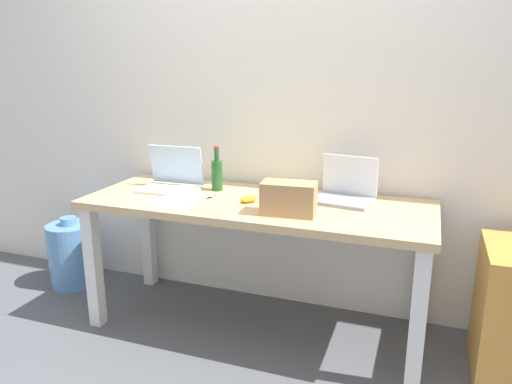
# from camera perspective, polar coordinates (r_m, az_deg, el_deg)

# --- Properties ---
(ground_plane) EXTENTS (8.00, 8.00, 0.00)m
(ground_plane) POSITION_cam_1_polar(r_m,az_deg,el_deg) (2.88, 0.00, -15.42)
(ground_plane) COLOR #515459
(back_wall) EXTENTS (5.20, 0.08, 2.60)m
(back_wall) POSITION_cam_1_polar(r_m,az_deg,el_deg) (2.86, 2.78, 11.87)
(back_wall) COLOR silver
(back_wall) RESTS_ON ground
(desk) EXTENTS (1.84, 0.69, 0.74)m
(desk) POSITION_cam_1_polar(r_m,az_deg,el_deg) (2.61, 0.00, -3.17)
(desk) COLOR tan
(desk) RESTS_ON ground
(laptop_left) EXTENTS (0.34, 0.25, 0.25)m
(laptop_left) POSITION_cam_1_polar(r_m,az_deg,el_deg) (2.83, -9.88, 1.38)
(laptop_left) COLOR silver
(laptop_left) RESTS_ON desk
(laptop_right) EXTENTS (0.33, 0.28, 0.23)m
(laptop_right) POSITION_cam_1_polar(r_m,az_deg,el_deg) (2.62, 10.38, 0.04)
(laptop_right) COLOR gray
(laptop_right) RESTS_ON desk
(beer_bottle) EXTENTS (0.06, 0.06, 0.25)m
(beer_bottle) POSITION_cam_1_polar(r_m,az_deg,el_deg) (2.78, -4.60, 2.14)
(beer_bottle) COLOR #1E5123
(beer_bottle) RESTS_ON desk
(computer_mouse) EXTENTS (0.10, 0.12, 0.03)m
(computer_mouse) POSITION_cam_1_polar(r_m,az_deg,el_deg) (2.56, -0.86, -0.82)
(computer_mouse) COLOR gold
(computer_mouse) RESTS_ON desk
(cardboard_box) EXTENTS (0.27, 0.16, 0.16)m
(cardboard_box) POSITION_cam_1_polar(r_m,az_deg,el_deg) (2.34, 3.86, -0.75)
(cardboard_box) COLOR tan
(cardboard_box) RESTS_ON desk
(paper_sheet_near_back) EXTENTS (0.32, 0.36, 0.00)m
(paper_sheet_near_back) POSITION_cam_1_polar(r_m,az_deg,el_deg) (2.62, 2.99, -0.79)
(paper_sheet_near_back) COLOR #F4E06B
(paper_sheet_near_back) RESTS_ON desk
(paper_sheet_front_left) EXTENTS (0.31, 0.36, 0.00)m
(paper_sheet_front_left) POSITION_cam_1_polar(r_m,az_deg,el_deg) (2.63, -9.00, -0.89)
(paper_sheet_front_left) COLOR white
(paper_sheet_front_left) RESTS_ON desk
(paper_yellow_folder) EXTENTS (0.22, 0.31, 0.00)m
(paper_yellow_folder) POSITION_cam_1_polar(r_m,az_deg,el_deg) (2.54, -4.28, -1.32)
(paper_yellow_folder) COLOR #F4E06B
(paper_yellow_folder) RESTS_ON desk
(water_cooler_jug) EXTENTS (0.30, 0.30, 0.47)m
(water_cooler_jug) POSITION_cam_1_polar(r_m,az_deg,el_deg) (3.48, -20.80, -6.86)
(water_cooler_jug) COLOR #598CC6
(water_cooler_jug) RESTS_ON ground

